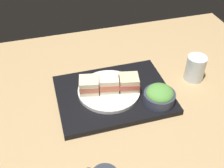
{
  "coord_description": "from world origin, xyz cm",
  "views": [
    {
      "loc": [
        23.84,
        73.75,
        71.33
      ],
      "look_at": [
        2.49,
        -0.84,
        5.0
      ],
      "focal_mm": 44.75,
      "sensor_mm": 36.0,
      "label": 1
    }
  ],
  "objects_px": {
    "sandwich_plate": "(109,91)",
    "salad_bowl": "(160,95)",
    "sandwich_middle": "(109,84)",
    "drinking_glass": "(195,68)",
    "sandwich_far": "(89,85)",
    "sandwich_near": "(129,82)"
  },
  "relations": [
    {
      "from": "salad_bowl",
      "to": "drinking_glass",
      "type": "bearing_deg",
      "value": -151.66
    },
    {
      "from": "drinking_glass",
      "to": "sandwich_far",
      "type": "bearing_deg",
      "value": 0.02
    },
    {
      "from": "sandwich_plate",
      "to": "sandwich_middle",
      "type": "distance_m",
      "value": 0.04
    },
    {
      "from": "drinking_glass",
      "to": "sandwich_plate",
      "type": "bearing_deg",
      "value": 1.88
    },
    {
      "from": "sandwich_near",
      "to": "drinking_glass",
      "type": "height_order",
      "value": "drinking_glass"
    },
    {
      "from": "sandwich_middle",
      "to": "sandwich_far",
      "type": "height_order",
      "value": "sandwich_middle"
    },
    {
      "from": "sandwich_near",
      "to": "sandwich_far",
      "type": "relative_size",
      "value": 1.06
    },
    {
      "from": "sandwich_near",
      "to": "sandwich_middle",
      "type": "distance_m",
      "value": 0.07
    },
    {
      "from": "sandwich_middle",
      "to": "salad_bowl",
      "type": "height_order",
      "value": "sandwich_middle"
    },
    {
      "from": "salad_bowl",
      "to": "sandwich_near",
      "type": "bearing_deg",
      "value": -44.23
    },
    {
      "from": "sandwich_far",
      "to": "salad_bowl",
      "type": "distance_m",
      "value": 0.25
    },
    {
      "from": "sandwich_plate",
      "to": "sandwich_near",
      "type": "height_order",
      "value": "sandwich_near"
    },
    {
      "from": "sandwich_far",
      "to": "sandwich_near",
      "type": "bearing_deg",
      "value": 170.89
    },
    {
      "from": "sandwich_plate",
      "to": "sandwich_middle",
      "type": "bearing_deg",
      "value": 0.0
    },
    {
      "from": "salad_bowl",
      "to": "drinking_glass",
      "type": "distance_m",
      "value": 0.22
    },
    {
      "from": "sandwich_near",
      "to": "sandwich_far",
      "type": "height_order",
      "value": "sandwich_far"
    },
    {
      "from": "sandwich_near",
      "to": "sandwich_middle",
      "type": "height_order",
      "value": "sandwich_middle"
    },
    {
      "from": "sandwich_plate",
      "to": "salad_bowl",
      "type": "distance_m",
      "value": 0.18
    },
    {
      "from": "drinking_glass",
      "to": "sandwich_near",
      "type": "bearing_deg",
      "value": 4.66
    },
    {
      "from": "sandwich_plate",
      "to": "drinking_glass",
      "type": "distance_m",
      "value": 0.35
    },
    {
      "from": "drinking_glass",
      "to": "sandwich_middle",
      "type": "bearing_deg",
      "value": 1.88
    },
    {
      "from": "sandwich_plate",
      "to": "sandwich_near",
      "type": "xyz_separation_m",
      "value": [
        -0.07,
        0.01,
        0.03
      ]
    }
  ]
}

